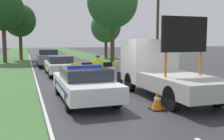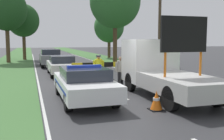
{
  "view_description": "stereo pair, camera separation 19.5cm",
  "coord_description": "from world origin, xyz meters",
  "views": [
    {
      "loc": [
        -3.88,
        -9.76,
        2.37
      ],
      "look_at": [
        -0.33,
        0.93,
        1.1
      ],
      "focal_mm": 42.0,
      "sensor_mm": 36.0,
      "label": 1
    },
    {
      "loc": [
        -3.69,
        -9.82,
        2.37
      ],
      "look_at": [
        -0.33,
        0.93,
        1.1
      ],
      "focal_mm": 42.0,
      "sensor_mm": 36.0,
      "label": 2
    }
  ],
  "objects": [
    {
      "name": "ground_plane",
      "position": [
        0.0,
        0.0,
        0.0
      ],
      "size": [
        160.0,
        160.0,
        0.0
      ],
      "primitive_type": "plane",
      "color": "#333335"
    },
    {
      "name": "lane_markings",
      "position": [
        0.0,
        10.95,
        0.0
      ],
      "size": [
        6.75,
        52.58,
        0.01
      ],
      "color": "silver",
      "rests_on": "ground"
    },
    {
      "name": "grass_verge_left",
      "position": [
        -5.48,
        20.0,
        0.01
      ],
      "size": [
        4.1,
        120.0,
        0.03
      ],
      "color": "#427038",
      "rests_on": "ground"
    },
    {
      "name": "grass_verge_right",
      "position": [
        5.48,
        20.0,
        0.01
      ],
      "size": [
        4.1,
        120.0,
        0.03
      ],
      "color": "#427038",
      "rests_on": "ground"
    },
    {
      "name": "police_car",
      "position": [
        -1.71,
        0.27,
        0.7
      ],
      "size": [
        1.91,
        4.86,
        1.42
      ],
      "rotation": [
        0.0,
        0.0,
        0.07
      ],
      "color": "white",
      "rests_on": "ground"
    },
    {
      "name": "work_truck",
      "position": [
        1.71,
        0.34,
        1.16
      ],
      "size": [
        2.15,
        5.81,
        3.25
      ],
      "rotation": [
        0.0,
        0.0,
        3.09
      ],
      "color": "white",
      "rests_on": "ground"
    },
    {
      "name": "road_barrier",
      "position": [
        0.04,
        3.73,
        1.01
      ],
      "size": [
        3.4,
        0.08,
        1.21
      ],
      "rotation": [
        0.0,
        0.0,
        0.01
      ],
      "color": "black",
      "rests_on": "ground"
    },
    {
      "name": "police_officer",
      "position": [
        -0.37,
        3.16,
        0.97
      ],
      "size": [
        0.59,
        0.37,
        1.63
      ],
      "rotation": [
        0.0,
        0.0,
        2.93
      ],
      "color": "#191E38",
      "rests_on": "ground"
    },
    {
      "name": "pedestrian_civilian",
      "position": [
        0.72,
        2.83,
        0.91
      ],
      "size": [
        0.55,
        0.35,
        1.55
      ],
      "rotation": [
        0.0,
        0.0,
        -0.45
      ],
      "color": "#232326",
      "rests_on": "ground"
    },
    {
      "name": "traffic_cone_near_police",
      "position": [
        -0.71,
        3.95,
        0.26
      ],
      "size": [
        0.37,
        0.37,
        0.52
      ],
      "color": "black",
      "rests_on": "ground"
    },
    {
      "name": "traffic_cone_centre_front",
      "position": [
        -2.22,
        4.26,
        0.28
      ],
      "size": [
        0.41,
        0.41,
        0.56
      ],
      "color": "black",
      "rests_on": "ground"
    },
    {
      "name": "traffic_cone_near_truck",
      "position": [
        0.37,
        -1.9,
        0.33
      ],
      "size": [
        0.49,
        0.49,
        0.67
      ],
      "color": "black",
      "rests_on": "ground"
    },
    {
      "name": "traffic_cone_behind_barrier",
      "position": [
        0.83,
        5.17,
        0.34
      ],
      "size": [
        0.5,
        0.5,
        0.69
      ],
      "color": "black",
      "rests_on": "ground"
    },
    {
      "name": "queued_car_van_white",
      "position": [
        -1.67,
        8.3,
        0.7
      ],
      "size": [
        1.73,
        4.58,
        1.35
      ],
      "rotation": [
        0.0,
        0.0,
        3.14
      ],
      "color": "silver",
      "rests_on": "ground"
    },
    {
      "name": "queued_car_suv_grey",
      "position": [
        -1.96,
        14.48,
        0.83
      ],
      "size": [
        1.79,
        4.2,
        1.59
      ],
      "rotation": [
        0.0,
        0.0,
        3.14
      ],
      "color": "slate",
      "rests_on": "ground"
    },
    {
      "name": "roadside_tree_near_left",
      "position": [
        -4.36,
        23.94,
        4.75
      ],
      "size": [
        3.77,
        3.77,
        6.76
      ],
      "color": "#4C3823",
      "rests_on": "ground"
    },
    {
      "name": "roadside_tree_near_right",
      "position": [
        -5.93,
        20.07,
        5.57
      ],
      "size": [
        4.24,
        4.24,
        7.82
      ],
      "color": "#4C3823",
      "rests_on": "ground"
    },
    {
      "name": "roadside_tree_mid_left",
      "position": [
        4.57,
        15.6,
        6.23
      ],
      "size": [
        5.08,
        5.08,
        8.92
      ],
      "color": "#4C3823",
      "rests_on": "ground"
    },
    {
      "name": "roadside_tree_mid_right",
      "position": [
        6.51,
        24.17,
        4.17
      ],
      "size": [
        4.01,
        4.01,
        6.3
      ],
      "color": "#4C3823",
      "rests_on": "ground"
    },
    {
      "name": "utility_pole",
      "position": [
        4.95,
        6.76,
        3.13
      ],
      "size": [
        1.2,
        0.2,
        6.03
      ],
      "color": "#473828",
      "rests_on": "ground"
    }
  ]
}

